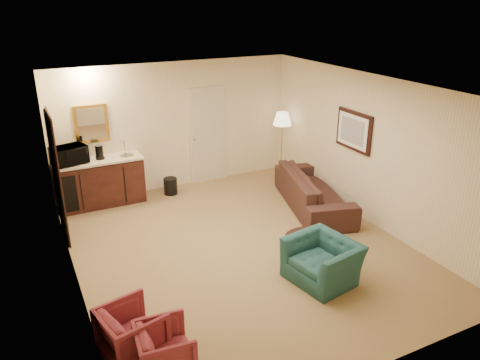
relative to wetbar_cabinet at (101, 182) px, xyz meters
The scene contains 12 objects.
ground 3.21m from the wetbar_cabinet, 58.76° to the right, with size 6.00×6.00×0.00m, color olive.
room_walls 2.79m from the wetbar_cabinet, 51.47° to the right, with size 5.02×6.01×2.61m.
wetbar_cabinet is the anchor object (origin of this frame).
sofa 4.09m from the wetbar_cabinet, 28.29° to the right, with size 2.34×0.68×0.92m, color black.
teal_armchair 4.65m from the wetbar_cabinet, 60.42° to the right, with size 0.94×0.61×0.82m, color #1C4645.
rose_chair_near 4.73m from the wetbar_cabinet, 93.03° to the right, with size 0.59×0.55×0.61m, color maroon.
rose_chair_far 4.35m from the wetbar_cabinet, 96.60° to the right, with size 0.65×0.61×0.67m, color maroon.
coffee_table 4.20m from the wetbar_cabinet, 54.58° to the right, with size 0.71×0.48×0.41m, color black.
floor_lamp 3.87m from the wetbar_cabinet, ahead, with size 0.39×0.39×1.49m, color gold.
waste_bin 1.39m from the wetbar_cabinet, ahead, with size 0.27×0.27×0.34m, color black.
microwave 0.83m from the wetbar_cabinet, behind, with size 0.60×0.33×0.41m, color black.
coffee_maker 0.60m from the wetbar_cabinet, 11.22° to the left, with size 0.14×0.14×0.27m, color black.
Camera 1 is at (-2.95, -5.93, 3.83)m, focal length 35.00 mm.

